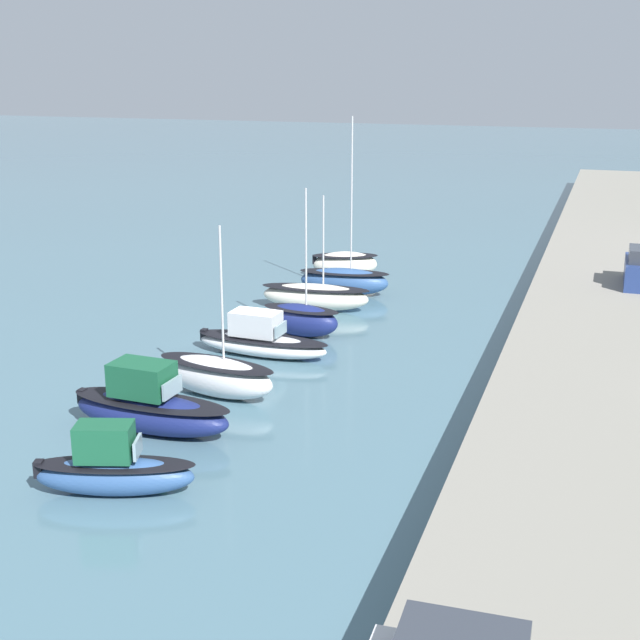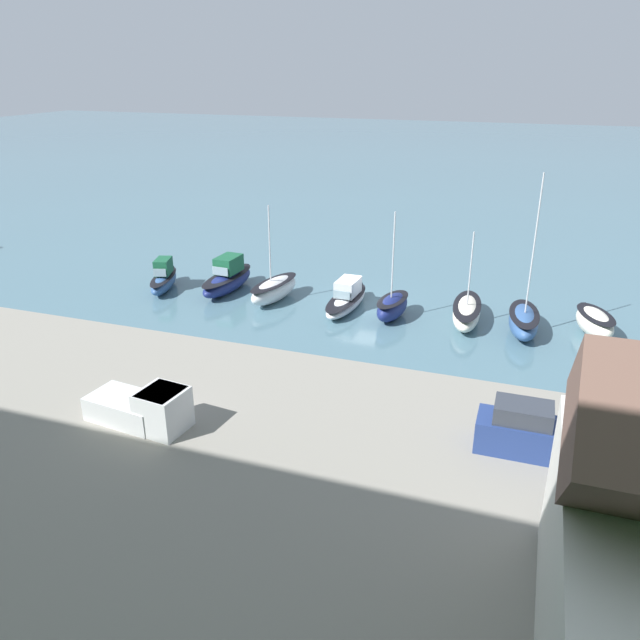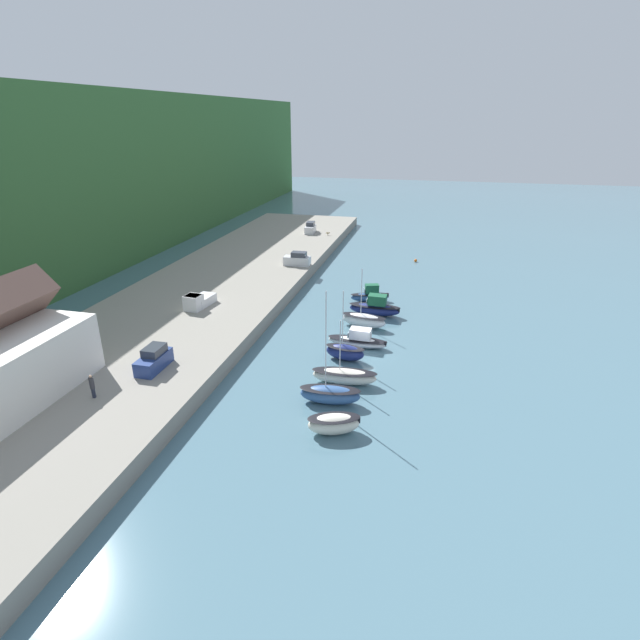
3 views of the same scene
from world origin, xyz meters
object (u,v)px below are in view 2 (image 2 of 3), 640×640
at_px(moored_boat_3, 392,306).
at_px(moored_boat_5, 274,289).
at_px(moored_boat_2, 467,312).
at_px(moored_boat_7, 164,279).
at_px(pickup_truck_0, 145,408).
at_px(moored_boat_6, 228,279).
at_px(moored_boat_0, 594,322).
at_px(moored_boat_4, 347,299).
at_px(parked_car_2, 527,432).
at_px(moored_boat_1, 523,321).

height_order(moored_boat_3, moored_boat_5, moored_boat_3).
xyz_separation_m(moored_boat_2, moored_boat_7, (23.40, 0.93, 0.09)).
height_order(moored_boat_3, pickup_truck_0, moored_boat_3).
xyz_separation_m(moored_boat_2, moored_boat_6, (18.47, -0.42, 0.21)).
relative_size(moored_boat_6, moored_boat_7, 1.22).
bearing_deg(moored_boat_0, moored_boat_7, -16.24).
relative_size(moored_boat_0, pickup_truck_0, 0.95).
bearing_deg(moored_boat_5, moored_boat_7, 13.26).
bearing_deg(moored_boat_3, moored_boat_4, -4.47).
bearing_deg(moored_boat_5, moored_boat_2, -168.69).
bearing_deg(moored_boat_3, moored_boat_0, -165.16).
bearing_deg(moored_boat_4, moored_boat_6, -0.50).
xyz_separation_m(moored_boat_5, moored_boat_6, (4.28, -0.79, 0.11)).
bearing_deg(moored_boat_6, parked_car_2, 144.91).
xyz_separation_m(moored_boat_4, moored_boat_6, (9.89, -0.55, 0.25)).
bearing_deg(moored_boat_2, moored_boat_3, 6.41).
bearing_deg(moored_boat_7, moored_boat_2, 165.28).
distance_m(moored_boat_3, moored_boat_4, 3.67).
bearing_deg(moored_boat_5, moored_boat_6, -0.68).
height_order(moored_boat_0, moored_boat_1, moored_boat_1).
distance_m(moored_boat_0, moored_boat_5, 22.40).
relative_size(moored_boat_2, parked_car_2, 1.56).
distance_m(moored_boat_6, parked_car_2, 29.09).
distance_m(moored_boat_4, moored_boat_6, 9.91).
relative_size(moored_boat_0, moored_boat_4, 0.69).
height_order(moored_boat_3, moored_boat_6, moored_boat_3).
bearing_deg(moored_boat_2, moored_boat_4, -3.01).
height_order(moored_boat_2, parked_car_2, moored_boat_2).
bearing_deg(moored_boat_3, moored_boat_5, 4.47).
xyz_separation_m(moored_boat_0, moored_boat_5, (22.37, 1.10, 0.01)).
bearing_deg(moored_boat_0, moored_boat_6, -18.58).
height_order(moored_boat_4, moored_boat_5, moored_boat_5).
xyz_separation_m(moored_boat_2, parked_car_2, (-4.43, 17.44, 1.86)).
relative_size(moored_boat_1, moored_boat_4, 1.56).
distance_m(moored_boat_0, parked_car_2, 18.63).
xyz_separation_m(moored_boat_1, moored_boat_4, (12.34, -0.45, -0.13)).
relative_size(moored_boat_0, moored_boat_1, 0.44).
xyz_separation_m(moored_boat_1, pickup_truck_0, (15.29, 20.26, 1.68)).
height_order(moored_boat_6, parked_car_2, parked_car_2).
bearing_deg(parked_car_2, moored_boat_3, -150.53).
distance_m(moored_boat_0, moored_boat_2, 8.21).
bearing_deg(moored_boat_6, pickup_truck_0, 110.95).
xyz_separation_m(moored_boat_6, moored_boat_7, (4.93, 1.35, -0.12)).
xyz_separation_m(moored_boat_3, pickup_truck_0, (6.53, 19.93, 1.66)).
relative_size(moored_boat_4, moored_boat_5, 0.93).
bearing_deg(moored_boat_1, moored_boat_2, -13.72).
height_order(moored_boat_1, moored_boat_4, moored_boat_1).
height_order(moored_boat_0, moored_boat_2, moored_boat_2).
bearing_deg(moored_boat_4, moored_boat_2, -176.49).
bearing_deg(moored_boat_0, moored_boat_2, -14.17).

